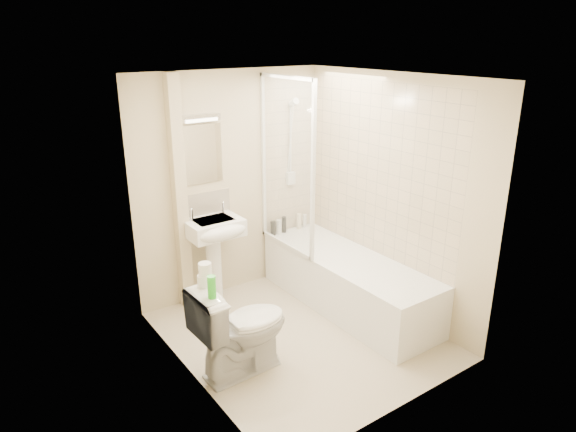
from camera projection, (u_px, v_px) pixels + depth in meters
floor at (300, 335)px, 4.91m from camera, size 2.50×2.50×0.00m
wall_back at (231, 185)px, 5.47m from camera, size 2.20×0.02×2.40m
wall_left at (186, 245)px, 3.91m from camera, size 0.02×2.50×2.40m
wall_right at (390, 196)px, 5.11m from camera, size 0.02×2.50×2.40m
ceiling at (302, 76)px, 4.11m from camera, size 2.20×2.50×0.02m
tile_back at (289, 156)px, 5.80m from camera, size 0.70×0.01×1.75m
tile_right at (378, 171)px, 5.16m from camera, size 0.01×2.10×1.75m
pipe_boxing at (180, 197)px, 5.09m from camera, size 0.12×0.12×2.40m
splashback at (204, 206)px, 5.34m from camera, size 0.60×0.02×0.30m
mirror at (201, 154)px, 5.15m from camera, size 0.46×0.01×0.60m
strip_light at (200, 118)px, 5.01m from camera, size 0.42×0.07×0.07m
bathtub at (348, 281)px, 5.36m from camera, size 0.70×2.10×0.55m
shower_screen at (286, 165)px, 5.26m from camera, size 0.04×0.92×1.80m
shower_fixture at (291, 146)px, 5.72m from camera, size 0.10×0.16×0.99m
pedestal_sink at (215, 238)px, 5.26m from camera, size 0.56×0.50×1.07m
bottle_black_a at (273, 228)px, 5.85m from camera, size 0.06×0.06×0.17m
bottle_white_a at (279, 227)px, 5.89m from camera, size 0.06×0.06×0.17m
bottle_black_b at (284, 225)px, 5.93m from camera, size 0.05×0.05×0.19m
bottle_cream at (299, 221)px, 6.05m from camera, size 0.06×0.06×0.18m
bottle_white_b at (305, 221)px, 6.10m from camera, size 0.05×0.05×0.16m
toilet at (241, 328)px, 4.27m from camera, size 0.52×0.84×0.83m
toilet_roll_lower at (203, 281)px, 4.05m from camera, size 0.10×0.10×0.10m
toilet_roll_upper at (205, 269)px, 4.03m from camera, size 0.10×0.10×0.10m
green_bottle at (212, 287)px, 3.87m from camera, size 0.07×0.07×0.18m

